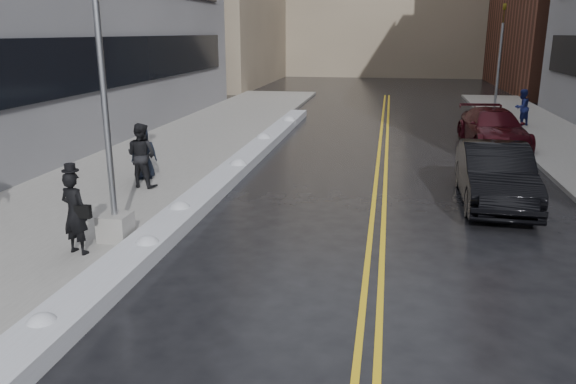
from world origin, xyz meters
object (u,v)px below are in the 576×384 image
at_px(car_black, 495,175).
at_px(car_maroon, 493,128).
at_px(pedestrian_east, 522,107).
at_px(traffic_signal, 500,56).
at_px(pedestrian_b, 141,155).
at_px(pedestrian_c, 144,153).
at_px(lamppost, 108,136).
at_px(pedestrian_fedora, 75,213).

bearing_deg(car_black, car_maroon, 82.58).
bearing_deg(pedestrian_east, car_black, 36.40).
xyz_separation_m(pedestrian_east, car_maroon, (-2.17, -5.11, -0.27)).
bearing_deg(car_black, pedestrian_east, 77.14).
height_order(traffic_signal, car_black, traffic_signal).
xyz_separation_m(pedestrian_b, pedestrian_east, (13.78, 14.20, -0.07)).
bearing_deg(car_black, pedestrian_c, 179.37).
height_order(lamppost, pedestrian_fedora, lamppost).
distance_m(pedestrian_fedora, car_black, 11.02).
height_order(lamppost, pedestrian_east, lamppost).
distance_m(pedestrian_c, car_maroon, 14.49).
xyz_separation_m(lamppost, car_maroon, (10.32, 13.47, -1.75)).
xyz_separation_m(pedestrian_b, car_black, (10.25, 0.52, -0.28)).
distance_m(traffic_signal, pedestrian_east, 4.21).
distance_m(lamppost, traffic_signal, 24.98).
xyz_separation_m(lamppost, traffic_signal, (11.80, 22.00, 0.87)).
distance_m(pedestrian_fedora, car_maroon, 17.93).
bearing_deg(lamppost, pedestrian_c, 107.28).
xyz_separation_m(traffic_signal, pedestrian_fedora, (-12.22, -22.88, -2.36)).
xyz_separation_m(lamppost, pedestrian_east, (12.49, 18.57, -1.48)).
distance_m(lamppost, pedestrian_b, 4.78).
bearing_deg(pedestrian_east, pedestrian_fedora, 17.30).
bearing_deg(traffic_signal, car_maroon, -99.85).
distance_m(lamppost, car_black, 10.35).
distance_m(pedestrian_fedora, pedestrian_b, 5.33).
height_order(pedestrian_c, pedestrian_east, pedestrian_east).
xyz_separation_m(pedestrian_east, car_black, (-3.53, -13.68, -0.22)).
relative_size(pedestrian_fedora, car_black, 0.35).
height_order(traffic_signal, car_maroon, traffic_signal).
height_order(traffic_signal, pedestrian_b, traffic_signal).
bearing_deg(traffic_signal, lamppost, -118.21).
height_order(lamppost, car_black, lamppost).
bearing_deg(pedestrian_c, pedestrian_b, 85.81).
xyz_separation_m(car_black, car_maroon, (1.36, 8.57, -0.06)).
xyz_separation_m(pedestrian_fedora, pedestrian_c, (-1.23, 6.19, -0.07)).
relative_size(pedestrian_fedora, pedestrian_c, 1.09).
bearing_deg(pedestrian_b, car_maroon, -130.42).
relative_size(pedestrian_fedora, pedestrian_east, 0.99).
bearing_deg(car_maroon, pedestrian_c, -150.75).
distance_m(traffic_signal, pedestrian_fedora, 26.05).
distance_m(lamppost, car_maroon, 17.06).
bearing_deg(traffic_signal, pedestrian_b, -126.61).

